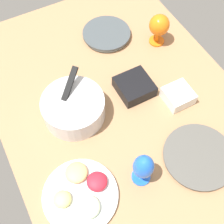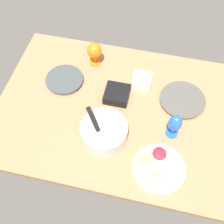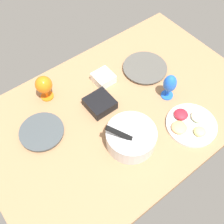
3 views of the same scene
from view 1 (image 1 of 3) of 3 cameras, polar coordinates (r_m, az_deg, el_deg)
The scene contains 9 objects.
ground_plane at distance 131.06cm, azimuth 2.73°, elevation -0.51°, with size 160.00×104.00×4.00cm, color #99704C.
dinner_plate_left at distance 123.54cm, azimuth 16.20°, elevation -8.15°, with size 28.24×28.24×2.18cm.
dinner_plate_right at distance 156.26cm, azimuth -1.05°, elevation 14.61°, with size 24.18×24.18×2.94cm.
mixing_bowl at distance 125.01cm, azimuth -7.35°, elevation 0.88°, with size 26.20×26.20×17.13cm.
fruit_platter at distance 113.81cm, azimuth -5.89°, elevation -15.18°, with size 28.00×28.00×5.18cm.
hurricane_glass_orange at distance 149.23cm, azimuth 8.98°, elevation 15.88°, with size 9.78×9.78×16.20cm.
hurricane_glass_blue at distance 107.95cm, azimuth 5.98°, elevation -10.50°, with size 7.63×7.63×17.09cm.
square_bowl_white at distance 133.29cm, azimuth 12.51°, elevation 3.12°, with size 11.57×11.57×5.70cm.
square_bowl_black at distance 133.32cm, azimuth 4.30°, elevation 4.95°, with size 14.92×14.92×5.74cm.
Camera 1 is at (-55.68, 36.74, 110.81)cm, focal length 47.92 mm.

